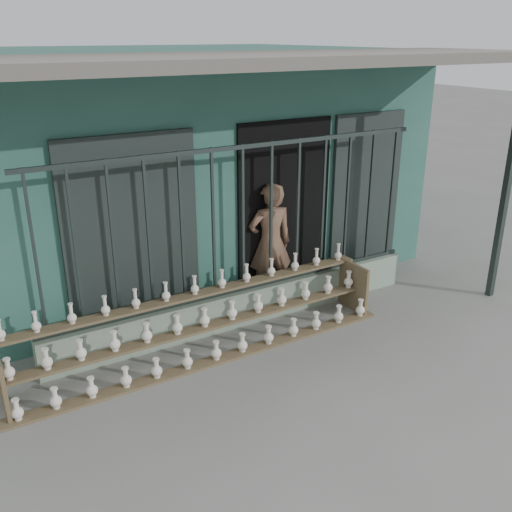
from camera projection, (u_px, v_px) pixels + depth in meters
ground at (303, 371)px, 6.17m from camera, size 60.00×60.00×0.00m
workshop_building at (152, 155)px, 8.97m from camera, size 7.40×6.60×3.21m
parapet_wall at (244, 306)px, 7.13m from camera, size 5.00×0.20×0.45m
security_fence at (243, 221)px, 6.72m from camera, size 5.00×0.04×1.80m
shelf_rack at (206, 324)px, 6.40m from camera, size 4.50×0.68×0.85m
elderly_woman at (270, 244)px, 7.51m from camera, size 0.67×0.50×1.64m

